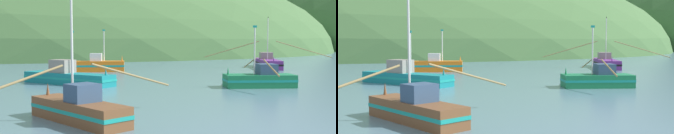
% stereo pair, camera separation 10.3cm
% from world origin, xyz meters
% --- Properties ---
extents(hill_far_right, '(92.68, 74.14, 39.51)m').
position_xyz_m(hill_far_right, '(-51.18, 240.19, 0.00)').
color(hill_far_right, '#2D562D').
rests_on(hill_far_right, ground).
extents(hill_far_center, '(217.66, 174.13, 67.73)m').
position_xyz_m(hill_far_center, '(-31.03, 147.77, 0.00)').
color(hill_far_center, '#47703D').
rests_on(hill_far_center, ground).
extents(hill_mid_left, '(142.26, 113.81, 60.97)m').
position_xyz_m(hill_mid_left, '(52.70, 203.32, 0.00)').
color(hill_mid_left, '#516B38').
rests_on(hill_mid_left, ground).
extents(fishing_boat_green, '(6.46, 10.27, 5.49)m').
position_xyz_m(fishing_boat_green, '(-0.26, 19.74, 0.71)').
color(fishing_boat_green, '#197A47').
rests_on(fishing_boat_green, ground).
extents(fishing_boat_orange, '(6.76, 2.56, 5.60)m').
position_xyz_m(fishing_boat_orange, '(-13.92, 40.34, 0.84)').
color(fishing_boat_orange, orange).
rests_on(fishing_boat_orange, ground).
extents(fishing_boat_brown, '(10.84, 7.22, 7.35)m').
position_xyz_m(fishing_boat_brown, '(-15.74, 7.16, 0.69)').
color(fishing_boat_brown, brown).
rests_on(fishing_boat_brown, ground).
extents(fishing_boat_purple, '(18.37, 11.81, 7.71)m').
position_xyz_m(fishing_boat_purple, '(11.37, 43.25, 0.77)').
color(fishing_boat_purple, '#6B2D84').
rests_on(fishing_boat_purple, ground).
extents(fishing_boat_teal, '(8.88, 8.49, 5.08)m').
position_xyz_m(fishing_boat_teal, '(-17.25, 25.50, 0.71)').
color(fishing_boat_teal, '#147F84').
rests_on(fishing_boat_teal, ground).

